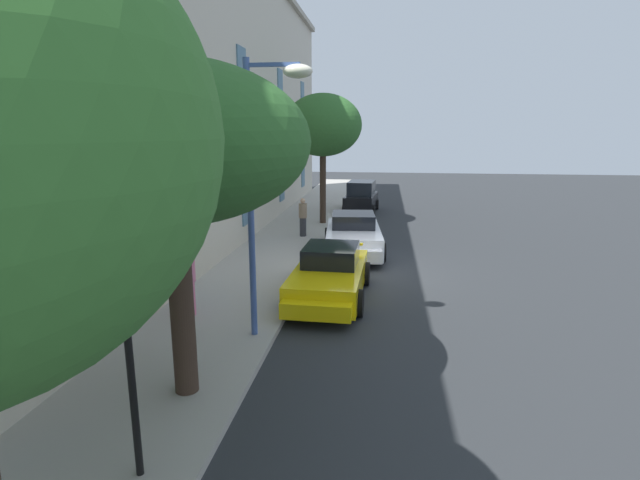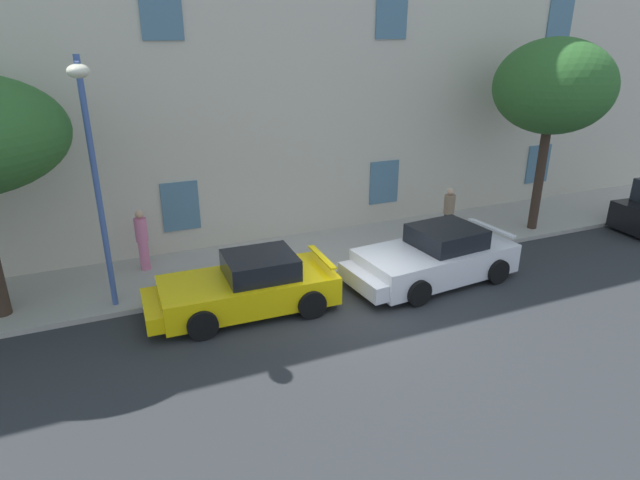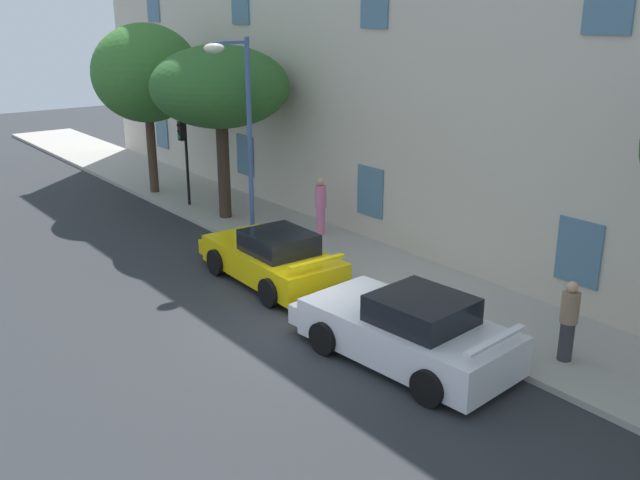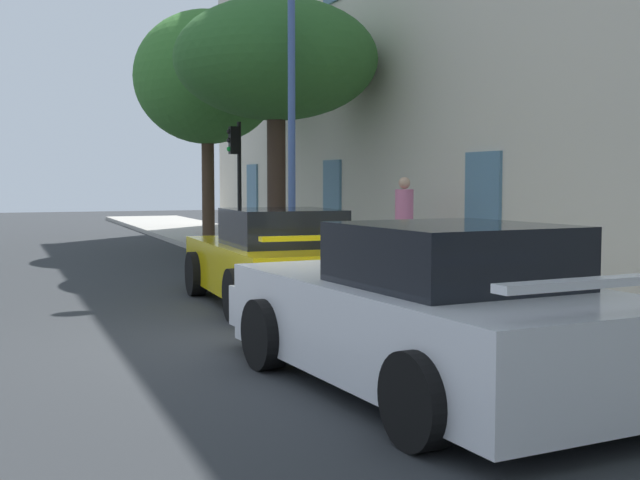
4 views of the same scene
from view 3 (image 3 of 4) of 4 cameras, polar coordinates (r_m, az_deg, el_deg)
ground_plane at (r=15.93m, az=-1.56°, el=-6.96°), size 80.00×80.00×0.00m
sidewalk at (r=18.05m, az=7.58°, el=-3.75°), size 60.00×3.29×0.14m
building_facade at (r=19.45m, az=15.89°, el=15.26°), size 43.74×4.22×11.96m
sportscar_red_lead at (r=18.33m, az=-4.12°, el=-1.42°), size 4.67×2.19×1.43m
sportscar_yellow_flank at (r=14.34m, az=6.65°, el=-7.20°), size 4.93×2.56×1.49m
tree_near_kerb at (r=23.05m, az=-8.12°, el=12.18°), size 4.44×4.44×5.62m
tree_midblock at (r=26.99m, az=-13.95°, el=12.98°), size 3.90×3.90×6.21m
traffic_light at (r=25.06m, az=-10.99°, el=7.52°), size 0.22×0.36×3.11m
street_lamp at (r=20.42m, az=-6.82°, el=10.86°), size 0.44×1.42×5.92m
pedestrian_admiring at (r=21.57m, az=0.05°, el=2.81°), size 0.44×0.44×1.77m
pedestrian_strolling at (r=14.63m, az=19.54°, el=-6.18°), size 0.49×0.49×1.67m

